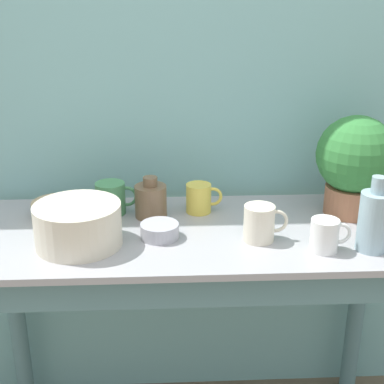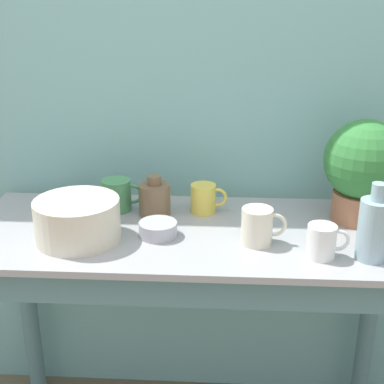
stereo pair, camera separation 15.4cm
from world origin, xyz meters
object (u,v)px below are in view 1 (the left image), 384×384
bottle_tall (374,220)px  bowl_wash_large (78,225)px  potted_plant (355,162)px  bowl_small_tan (58,208)px  bottle_short (151,200)px  mug_green (111,198)px  mug_yellow (199,198)px  mug_white (325,235)px  mug_cream (260,223)px  bowl_small_steel (160,231)px

bottle_tall → bowl_wash_large: bearing=175.1°
bottle_tall → potted_plant: bearing=84.4°
potted_plant → bowl_small_tan: potted_plant is taller
bottle_tall → bottle_short: bearing=157.0°
bottle_short → mug_green: bottle_short is taller
bowl_wash_large → mug_green: bearing=72.4°
mug_yellow → mug_white: size_ratio=1.03×
mug_green → mug_white: (0.60, -0.29, -0.00)m
mug_cream → bowl_small_steel: size_ratio=1.14×
mug_cream → mug_yellow: 0.27m
bowl_wash_large → potted_plant: bearing=12.7°
bowl_small_tan → mug_yellow: bearing=0.8°
bottle_short → bowl_small_tan: bottle_short is taller
bottle_tall → mug_white: 0.14m
potted_plant → mug_cream: potted_plant is taller
bowl_wash_large → mug_cream: size_ratio=1.90×
bottle_short → mug_green: bearing=165.5°
bowl_small_steel → mug_green: bearing=129.3°
mug_green → mug_yellow: 0.28m
mug_green → bottle_tall: bearing=-21.6°
bottle_tall → mug_yellow: (-0.45, 0.29, -0.04)m
bowl_wash_large → mug_cream: bowl_wash_large is taller
bottle_tall → mug_white: bottle_tall is taller
bottle_tall → bowl_small_tan: 0.95m
mug_white → bowl_small_steel: size_ratio=1.02×
bowl_wash_large → bottle_short: size_ratio=1.85×
mug_cream → bowl_small_steel: (-0.28, 0.03, -0.03)m
mug_cream → mug_white: size_ratio=1.12×
bottle_tall → bowl_small_tan: bearing=162.6°
bottle_tall → mug_yellow: 0.54m
bottle_short → mug_cream: (0.31, -0.19, -0.00)m
mug_yellow → bowl_small_steel: mug_yellow is taller
bottle_short → mug_green: 0.13m
bowl_small_steel → mug_cream: bearing=-6.0°
potted_plant → bottle_tall: bearing=-95.6°
mug_yellow → bowl_small_steel: bearing=-124.2°
potted_plant → mug_cream: size_ratio=2.49×
bowl_small_tan → bottle_tall: bearing=-17.4°
bowl_small_tan → bottle_short: bearing=-4.6°
mug_green → bottle_short: bearing=-14.5°
potted_plant → mug_white: potted_plant is taller
mug_white → bowl_small_steel: 0.46m
bottle_short → bowl_small_tan: bearing=175.4°
bottle_tall → mug_cream: size_ratio=1.67×
mug_yellow → bowl_small_tan: mug_yellow is taller
mug_yellow → mug_white: mug_yellow is taller
bottle_tall → bowl_small_steel: bearing=169.9°
mug_cream → bowl_small_steel: bearing=174.0°
bowl_wash_large → mug_yellow: bowl_wash_large is taller
bowl_wash_large → mug_white: bowl_wash_large is taller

